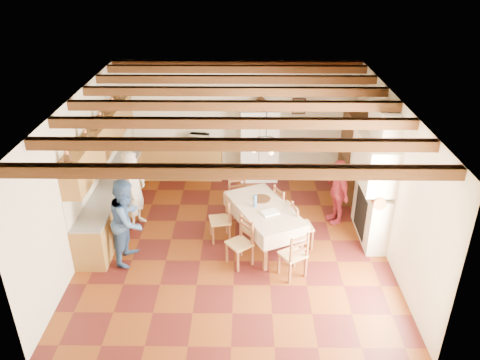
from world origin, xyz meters
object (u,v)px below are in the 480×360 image
Objects in this scene: chair_end_near at (293,254)px; chair_right_far at (285,206)px; person_woman_red at (337,191)px; dining_table at (264,211)px; person_man at (135,189)px; person_woman_blue at (128,221)px; microwave at (199,140)px; chair_left_far at (220,219)px; chair_end_far at (239,196)px; chair_right_near at (302,225)px; chair_left_near at (239,243)px; refrigerator at (259,143)px; hutch at (353,155)px.

chair_right_far is at bearing -121.04° from chair_end_near.
chair_right_far is 1.18m from person_woman_red.
dining_table is 1.20× the size of person_man.
person_woman_blue is 3.52× the size of microwave.
chair_left_far is 1.00× the size of chair_end_near.
dining_table is at bearing -83.10° from chair_end_far.
person_woman_red is (4.21, 1.41, -0.12)m from person_woman_blue.
chair_end_near is at bearing 152.41° from chair_right_near.
microwave is at bearing 24.61° from chair_right_near.
person_woman_red is at bearing -62.78° from person_woman_blue.
chair_end_near is at bearing -110.57° from person_man.
chair_left_near and chair_end_far have the same top height.
chair_end_near is (0.02, -1.71, 0.00)m from chair_right_far.
person_man is at bearing 14.17° from person_woman_blue.
person_woman_red reaches higher than chair_end_far.
chair_end_near is (0.53, -4.10, -0.47)m from refrigerator.
chair_end_far is 2.16m from person_woman_red.
refrigerator is 3.89× the size of microwave.
microwave is (-0.66, 2.91, 0.55)m from chair_left_far.
chair_left_near and chair_end_near have the same top height.
refrigerator is 3.04m from dining_table.
chair_left_far is at bearing 169.42° from chair_left_near.
hutch is at bearing -27.27° from refrigerator.
chair_right_far is at bearing 53.33° from dining_table.
refrigerator reaches higher than person_man.
person_woman_blue is (-2.59, -0.58, 0.12)m from dining_table.
chair_end_far is at bearing -106.70° from refrigerator.
chair_end_far is at bearing 37.18° from chair_right_far.
chair_left_far is 1.48m from chair_right_far.
chair_left_far is at bearing -99.10° from person_man.
person_woman_red is at bearing -55.99° from refrigerator.
chair_right_far is 0.56× the size of person_woman_blue.
refrigerator is 2.05m from chair_end_far.
person_man is 2.65m from microwave.
chair_right_near is 1.00× the size of chair_right_far.
person_man reaches higher than chair_right_near.
chair_end_far is at bearing -159.64° from hutch.
chair_right_near is 1.31m from person_woman_red.
person_man is (-3.19, -0.01, 0.40)m from chair_right_far.
hutch is 2.25× the size of chair_left_near.
refrigerator is at bearing -16.41° from chair_right_far.
refrigerator is 0.88× the size of hutch.
refrigerator is at bearing 151.66° from chair_left_far.
person_man is (-3.47, 0.75, 0.40)m from chair_right_near.
dining_table is at bearing -77.71° from person_woman_red.
chair_left_near is at bearing -50.20° from chair_end_near.
chair_right_far is at bearing -139.56° from hutch.
chair_end_far is 1.97× the size of microwave.
chair_left_far is at bearing -69.56° from microwave.
person_woman_red reaches higher than chair_left_far.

